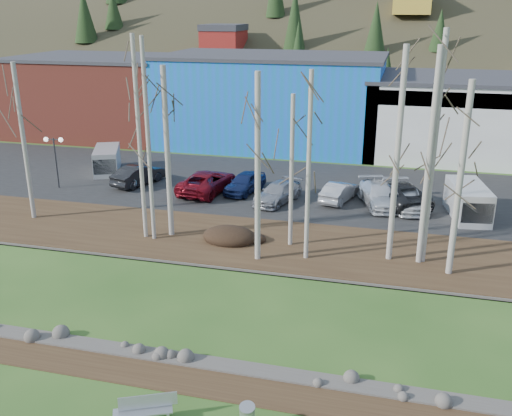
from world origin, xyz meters
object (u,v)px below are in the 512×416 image
(car_3, at_px, (278,193))
(van_white, at_px, (469,202))
(car_7, at_px, (405,197))
(car_8, at_px, (379,195))
(bench_intact, at_px, (145,410))
(car_0, at_px, (133,174))
(car_1, at_px, (138,175))
(street_lamp, at_px, (54,148))
(car_2, at_px, (207,182))
(car_9, at_px, (406,197))
(car_4, at_px, (245,182))
(van_grey, at_px, (107,160))
(car_5, at_px, (339,192))
(car_6, at_px, (398,193))

(car_3, distance_m, van_white, 11.95)
(car_7, height_order, car_8, same)
(bench_intact, relative_size, car_0, 0.48)
(car_1, bearing_deg, car_0, -12.80)
(street_lamp, distance_m, car_3, 16.09)
(car_3, distance_m, car_8, 6.61)
(van_white, bearing_deg, car_0, 167.06)
(car_2, bearing_deg, car_9, -171.84)
(car_4, relative_size, car_8, 0.84)
(bench_intact, distance_m, car_2, 23.33)
(car_3, bearing_deg, car_2, -171.98)
(bench_intact, xyz_separation_m, car_7, (7.71, 22.72, 0.39))
(car_8, bearing_deg, car_7, -18.20)
(car_0, bearing_deg, car_8, 167.81)
(street_lamp, relative_size, car_1, 0.84)
(car_0, bearing_deg, car_4, 168.82)
(car_2, bearing_deg, van_grey, -9.75)
(car_3, xyz_separation_m, car_4, (-2.68, 1.52, 0.06))
(street_lamp, relative_size, van_white, 0.76)
(car_3, bearing_deg, van_grey, -177.09)
(car_3, bearing_deg, car_1, -169.80)
(car_5, bearing_deg, car_4, 13.53)
(street_lamp, relative_size, car_9, 0.75)
(car_0, height_order, car_5, car_0)
(car_5, bearing_deg, bench_intact, 97.16)
(car_1, distance_m, car_9, 18.92)
(car_2, distance_m, car_7, 13.41)
(car_0, bearing_deg, car_7, 168.01)
(car_7, bearing_deg, car_4, 159.00)
(car_3, bearing_deg, car_5, 35.47)
(car_9, bearing_deg, car_8, 161.80)
(car_1, height_order, car_8, car_1)
(car_8, distance_m, car_9, 1.69)
(car_0, distance_m, car_9, 19.51)
(car_0, distance_m, car_1, 0.67)
(car_6, bearing_deg, street_lamp, -21.82)
(bench_intact, bearing_deg, car_9, 46.31)
(bench_intact, bearing_deg, car_7, 46.42)
(van_white, bearing_deg, bench_intact, -126.62)
(car_6, bearing_deg, car_5, -23.49)
(car_8, bearing_deg, car_5, 155.67)
(street_lamp, bearing_deg, car_9, -2.81)
(car_0, xyz_separation_m, car_2, (6.04, -0.84, 0.10))
(car_1, xyz_separation_m, van_grey, (-3.82, 2.42, 0.21))
(car_6, bearing_deg, car_3, -16.27)
(car_7, bearing_deg, street_lamp, 166.06)
(car_7, height_order, van_white, van_white)
(bench_intact, distance_m, car_7, 24.00)
(car_9, bearing_deg, van_white, -32.21)
(car_4, relative_size, van_grey, 0.89)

